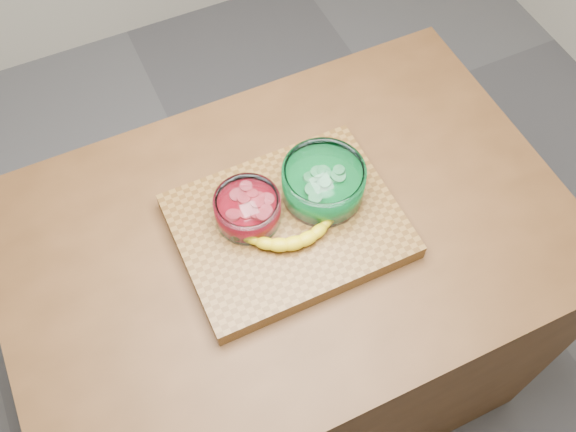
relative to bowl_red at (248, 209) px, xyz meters
name	(u,v)px	position (x,y,z in m)	size (l,w,h in m)	color
ground	(288,368)	(0.07, -0.04, -0.97)	(3.50, 3.50, 0.00)	#5C5C61
counter	(288,315)	(0.07, -0.04, -0.52)	(1.20, 0.80, 0.90)	#503118
cutting_board	(288,226)	(0.07, -0.04, -0.05)	(0.45, 0.35, 0.04)	brown
bowl_red	(248,209)	(0.00, 0.00, 0.00)	(0.14, 0.14, 0.06)	white
bowl_green	(323,183)	(0.16, -0.01, 0.01)	(0.17, 0.17, 0.08)	white
banana	(291,228)	(0.06, -0.07, -0.02)	(0.24, 0.12, 0.03)	gold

